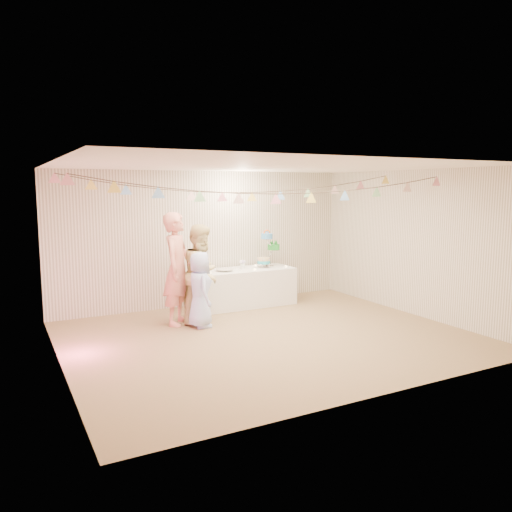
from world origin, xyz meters
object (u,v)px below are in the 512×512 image
cake_stand (268,248)px  person_adult_a (178,269)px  person_child (200,290)px  table (245,287)px  person_adult_b (202,274)px

cake_stand → person_adult_a: 2.26m
cake_stand → person_adult_a: size_ratio=0.37×
person_child → table: bearing=-47.0°
table → cake_stand: size_ratio=2.78×
person_child → person_adult_b: bearing=-22.9°
table → person_child: bearing=-142.7°
cake_stand → person_child: size_ratio=0.55×
table → person_adult_a: size_ratio=1.02×
table → person_adult_a: (-1.59, -0.67, 0.58)m
table → person_adult_b: size_ratio=1.14×
person_adult_a → person_adult_b: bearing=-61.4°
table → person_child: size_ratio=1.54×
cake_stand → person_child: cake_stand is taller
cake_stand → person_adult_a: person_adult_a is taller
person_adult_b → person_child: bearing=-160.8°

